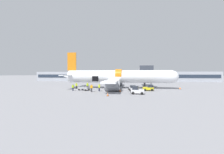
# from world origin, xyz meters

# --- Properties ---
(ground_plane) EXTENTS (500.00, 500.00, 0.00)m
(ground_plane) POSITION_xyz_m (0.00, 0.00, 0.00)
(ground_plane) COLOR gray
(terminal_strip) EXTENTS (94.58, 8.39, 5.02)m
(terminal_strip) POSITION_xyz_m (0.00, 39.42, 2.51)
(terminal_strip) COLOR #9EA3AD
(terminal_strip) RESTS_ON ground_plane
(jet_bridge_stub) EXTENTS (3.80, 9.93, 6.41)m
(jet_bridge_stub) POSITION_xyz_m (8.21, 9.15, 4.62)
(jet_bridge_stub) COLOR #4C4C51
(jet_bridge_stub) RESTS_ON ground_plane
(airplane) EXTENTS (32.18, 25.20, 10.19)m
(airplane) POSITION_xyz_m (-0.10, 3.41, 3.10)
(airplane) COLOR white
(airplane) RESTS_ON ground_plane
(baggage_tug_lead) EXTENTS (2.52, 2.06, 1.49)m
(baggage_tug_lead) POSITION_xyz_m (7.86, -1.11, 0.64)
(baggage_tug_lead) COLOR yellow
(baggage_tug_lead) RESTS_ON ground_plane
(baggage_tug_mid) EXTENTS (2.81, 1.97, 1.63)m
(baggage_tug_mid) POSITION_xyz_m (4.79, -7.07, 0.68)
(baggage_tug_mid) COLOR silver
(baggage_tug_mid) RESTS_ON ground_plane
(baggage_tug_rear) EXTENTS (2.10, 2.86, 1.35)m
(baggage_tug_rear) POSITION_xyz_m (4.08, -1.77, 0.58)
(baggage_tug_rear) COLOR silver
(baggage_tug_rear) RESTS_ON ground_plane
(baggage_cart_loading) EXTENTS (3.76, 2.36, 0.89)m
(baggage_cart_loading) POSITION_xyz_m (-7.66, -2.45, 0.44)
(baggage_cart_loading) COLOR #999BA0
(baggage_cart_loading) RESTS_ON ground_plane
(ground_crew_loader_a) EXTENTS (0.50, 0.50, 1.57)m
(ground_crew_loader_a) POSITION_xyz_m (-10.09, -3.50, 0.82)
(ground_crew_loader_a) COLOR #1E2338
(ground_crew_loader_a) RESTS_ON ground_plane
(ground_crew_loader_b) EXTENTS (0.59, 0.44, 1.68)m
(ground_crew_loader_b) POSITION_xyz_m (-10.81, 0.53, 0.88)
(ground_crew_loader_b) COLOR black
(ground_crew_loader_b) RESTS_ON ground_plane
(ground_crew_driver) EXTENTS (0.56, 0.57, 1.77)m
(ground_crew_driver) POSITION_xyz_m (-3.64, -3.72, 0.93)
(ground_crew_driver) COLOR #1E2338
(ground_crew_driver) RESTS_ON ground_plane
(ground_crew_supervisor) EXTENTS (0.61, 0.50, 1.76)m
(ground_crew_supervisor) POSITION_xyz_m (-7.74, 0.58, 0.93)
(ground_crew_supervisor) COLOR #2D2D33
(ground_crew_supervisor) RESTS_ON ground_plane
(ground_crew_helper) EXTENTS (0.61, 0.49, 1.76)m
(ground_crew_helper) POSITION_xyz_m (-5.15, -4.89, 0.92)
(ground_crew_helper) COLOR #2D2D33
(ground_crew_helper) RESTS_ON ground_plane
(safety_cone_nose) EXTENTS (0.64, 0.64, 0.61)m
(safety_cone_nose) POSITION_xyz_m (16.59, 3.16, 0.29)
(safety_cone_nose) COLOR black
(safety_cone_nose) RESTS_ON ground_plane
(safety_cone_engine_left) EXTENTS (0.45, 0.45, 0.70)m
(safety_cone_engine_left) POSITION_xyz_m (-0.68, -10.08, 0.33)
(safety_cone_engine_left) COLOR black
(safety_cone_engine_left) RESTS_ON ground_plane
(safety_cone_wingtip) EXTENTS (0.58, 0.58, 0.59)m
(safety_cone_wingtip) POSITION_xyz_m (1.21, -3.72, 0.27)
(safety_cone_wingtip) COLOR black
(safety_cone_wingtip) RESTS_ON ground_plane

